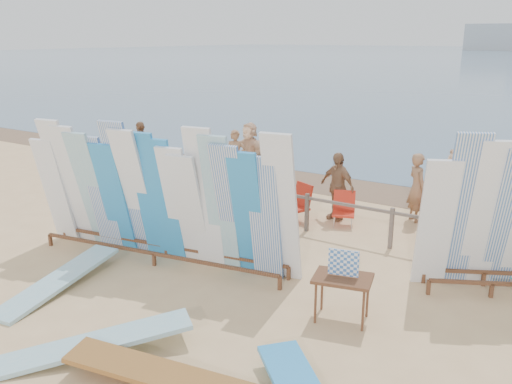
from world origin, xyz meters
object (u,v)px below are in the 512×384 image
Objects in this scene: beachgoer_6 at (464,196)px; beachgoer_0 at (114,154)px; beachgoer_4 at (337,186)px; beachgoer_1 at (236,158)px; flat_board_a at (59,288)px; beachgoer_extra_1 at (142,148)px; vendor_table at (342,297)px; flat_board_b at (97,354)px; beachgoer_11 at (249,150)px; beach_chair_left at (296,211)px; main_surfboard_rack at (158,201)px; side_surfboard_rack at (495,222)px; stroller at (446,223)px; beach_chair_right at (343,216)px; beachgoer_5 at (455,184)px; beachgoer_7 at (417,187)px; beachgoer_2 at (262,172)px.

beachgoer_6 is 10.00m from beachgoer_0.
beachgoer_1 is at bearing 176.71° from beachgoer_4.
beachgoer_extra_1 is at bearing 115.77° from flat_board_a.
beachgoer_1 reaches higher than vendor_table.
vendor_table is at bearing -49.11° from beachgoer_4.
beachgoer_6 is 0.99× the size of beachgoer_extra_1.
beachgoer_0 is (-6.71, 6.72, 0.94)m from flat_board_b.
flat_board_b is at bearing -49.31° from beachgoer_11.
flat_board_b is 1.59× the size of beachgoer_6.
main_surfboard_rack is at bearing -83.39° from beach_chair_left.
side_surfboard_rack reaches higher than beach_chair_left.
stroller is at bearing 6.00° from beachgoer_6.
beach_chair_right is (2.21, 3.97, -1.04)m from main_surfboard_rack.
beachgoer_0 is (-11.01, 1.65, -0.36)m from side_surfboard_rack.
beach_chair_right is (-1.80, 4.17, -0.16)m from vendor_table.
beachgoer_0 is (-6.35, 0.12, 0.67)m from beach_chair_left.
flat_board_b is at bearing -2.87° from beachgoer_6.
side_surfboard_rack is 8.62m from beachgoer_1.
stroller is at bearing -20.83° from beachgoer_5.
stroller reaches higher than flat_board_b.
side_surfboard_rack reaches higher than stroller.
side_surfboard_rack is 3.00× the size of stroller.
beachgoer_extra_1 reaches higher than beach_chair_left.
beachgoer_5 is at bearing -26.67° from beachgoer_0.
beach_chair_left is at bearing 176.26° from beach_chair_right.
beachgoer_7 is at bearing 44.00° from beachgoer_4.
vendor_table is at bearing 11.68° from beachgoer_6.
beach_chair_right is 4.64m from beachgoer_1.
beachgoer_4 is 1.92m from beachgoer_7.
beachgoer_1 is 0.92× the size of beachgoer_5.
main_surfboard_rack is 2.14× the size of flat_board_a.
flat_board_a is 1.61× the size of beachgoer_1.
beachgoer_7 is at bearing -119.10° from beachgoer_2.
beach_chair_left reaches higher than beach_chair_right.
beachgoer_11 is at bearing 165.28° from beachgoer_4.
beachgoer_extra_1 reaches higher than flat_board_b.
beachgoer_4 reaches higher than beach_chair_right.
beachgoer_2 reaches higher than beach_chair_left.
side_surfboard_rack is 1.74× the size of beachgoer_1.
stroller is 7.21m from beachgoer_11.
beachgoer_extra_1 is at bearing 155.59° from stroller.
vendor_table is 0.70× the size of beachgoer_extra_1.
stroller is (2.30, 0.35, 0.15)m from beach_chair_right.
beachgoer_7 is at bearing 114.78° from flat_board_b.
beachgoer_1 is (-1.35, 7.55, 0.84)m from flat_board_a.
beachgoer_6 is (4.68, 5.06, -0.43)m from main_surfboard_rack.
side_surfboard_rack is 1.73× the size of beachgoer_4.
flat_board_a is (-0.72, -1.89, -1.28)m from main_surfboard_rack.
beachgoer_extra_1 is at bearing -171.10° from beachgoer_4.
beachgoer_4 is (0.75, 0.69, 0.57)m from beach_chair_left.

